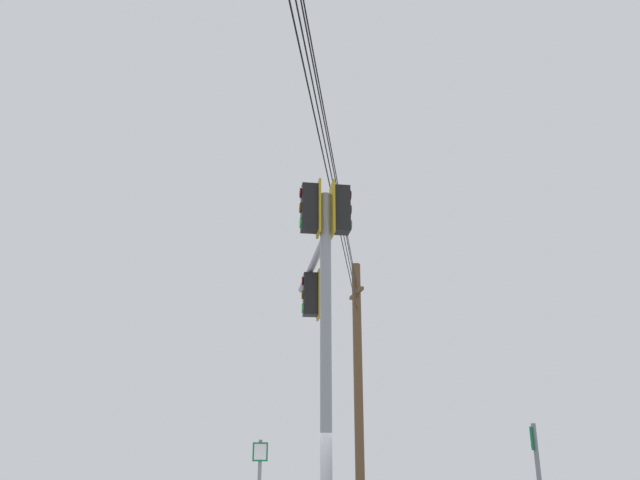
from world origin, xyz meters
TOP-DOWN VIEW (x-y plane):
  - signal_mast_assembly at (0.44, -1.04)m, footprint 3.73×2.22m
  - utility_pole_wooden at (9.88, -9.35)m, footprint 1.58×0.74m
  - overhead_wire_span at (-1.03, 0.06)m, footprint 21.85×18.84m

SIDE VIEW (x-z plane):
  - utility_pole_wooden at x=9.88m, z-range 0.08..9.55m
  - signal_mast_assembly at x=0.44m, z-range 1.46..8.46m
  - overhead_wire_span at x=-1.03m, z-range 7.09..8.78m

